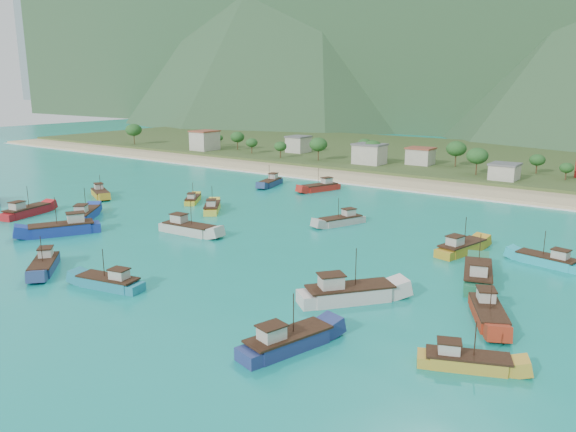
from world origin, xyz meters
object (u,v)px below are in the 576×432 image
Objects in this scene: boat_1 at (461,248)px; boat_20 at (321,188)px; boat_25 at (212,208)px; boat_6 at (188,229)px; boat_16 at (63,229)px; boat_19 at (85,215)px; boat_14 at (348,294)px; boat_13 at (26,212)px; boat_17 at (270,183)px; boat_9 at (193,200)px; boat_2 at (44,266)px; boat_11 at (548,261)px; boat_8 at (287,343)px; boat_5 at (466,362)px; boat_10 at (109,283)px; boat_26 at (488,314)px; boat_4 at (100,194)px; boat_0 at (341,221)px; boat_21 at (478,277)px.

boat_20 is at bearing 159.25° from boat_1.
boat_6 is at bearing -98.51° from boat_25.
boat_19 is at bearing -24.94° from boat_16.
boat_1 is 0.92× the size of boat_14.
boat_13 is at bearing 164.35° from boat_19.
boat_9 is at bearing 73.14° from boat_17.
boat_19 is 0.98× the size of boat_20.
boat_2 is 76.80m from boat_11.
boat_11 is at bearing 86.60° from boat_8.
boat_10 is at bearing -104.70° from boat_5.
boat_14 is (41.09, -11.38, 0.11)m from boat_6.
boat_26 is (57.47, -6.57, -0.12)m from boat_6.
boat_16 is 62.72m from boat_17.
boat_4 is 0.95× the size of boat_19.
boat_9 is 35.79m from boat_13.
boat_1 reaches higher than boat_9.
boat_17 is at bearing 80.24° from boat_11.
boat_9 is (-78.92, 40.02, -0.06)m from boat_5.
boat_21 reaches higher than boat_0.
boat_0 is 1.01× the size of boat_10.
boat_8 reaches higher than boat_10.
boat_9 is at bearing -169.09° from boat_14.
boat_26 is (45.31, 19.96, 0.06)m from boat_10.
boat_6 is at bearing -33.65° from boat_26.
boat_14 reaches higher than boat_4.
boat_16 reaches higher than boat_9.
boat_21 is at bearing -63.70° from boat_10.
boat_8 is 1.03× the size of boat_19.
boat_14 reaches higher than boat_13.
boat_10 reaches higher than boat_9.
boat_16 is 1.21× the size of boat_26.
boat_0 reaches higher than boat_10.
boat_17 is 93.84m from boat_26.
boat_6 reaches higher than boat_19.
boat_25 is at bearing -46.01° from boat_26.
boat_9 is 0.66× the size of boat_21.
boat_13 is 1.06× the size of boat_19.
boat_8 is 1.36× the size of boat_9.
boat_14 is at bearing 161.48° from boat_11.
boat_0 is 54.90m from boat_8.
boat_11 is (46.41, 46.07, -0.02)m from boat_10.
boat_14 is (60.71, -31.80, 0.44)m from boat_9.
boat_4 is 102.08m from boat_26.
boat_11 is (58.58, 19.53, -0.19)m from boat_6.
boat_5 is (102.26, -31.31, -0.12)m from boat_4.
boat_13 is (-50.50, 16.45, 0.14)m from boat_10.
boat_19 is at bearing -123.13° from boat_5.
boat_1 is 14.44m from boat_21.
boat_11 is 0.93× the size of boat_17.
boat_21 is (72.00, -15.03, 0.40)m from boat_9.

